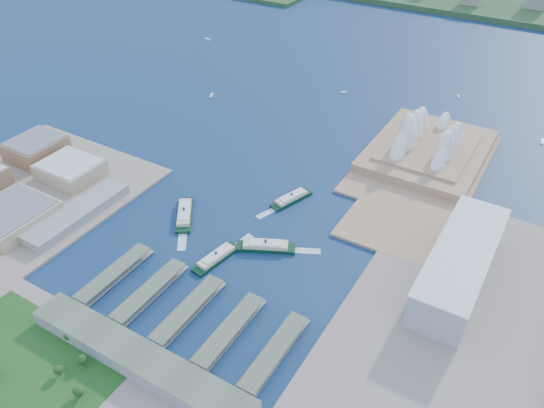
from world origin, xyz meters
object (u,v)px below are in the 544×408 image
Objects in this scene: toaster_building at (460,265)px; ferry_c at (216,256)px; opera_house at (432,133)px; ferry_a at (184,212)px; ferry_d at (266,244)px; ferry_b at (291,197)px.

toaster_building reaches higher than ferry_c.
opera_house is at bearing -101.56° from ferry_c.
ferry_a is 99.41m from ferry_d.
ferry_d is at bearing -107.72° from opera_house.
ferry_a is at bearing -19.38° from ferry_c.
toaster_building reaches higher than ferry_a.
opera_house is 1.16× the size of toaster_building.
toaster_building is at bearing 8.88° from ferry_b.
ferry_c is (68.05, -37.67, -0.58)m from ferry_a.
ferry_a is (-269.23, -49.79, -14.95)m from toaster_building.
ferry_a is 77.79m from ferry_c.
toaster_building is at bearing -146.92° from ferry_c.
ferry_a is at bearing 63.73° from ferry_d.
ferry_d is at bearing -163.67° from toaster_building.
opera_house is at bearing 114.23° from toaster_building.
ferry_c is at bearing -77.88° from ferry_b.
toaster_building is at bearing -99.97° from ferry_d.
toaster_building is 2.64× the size of ferry_a.
toaster_building is 2.94× the size of ferry_c.
toaster_building is (90.00, -200.00, -11.50)m from opera_house.
opera_house is 3.15× the size of ferry_d.
ferry_a is 1.12× the size of ferry_c.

